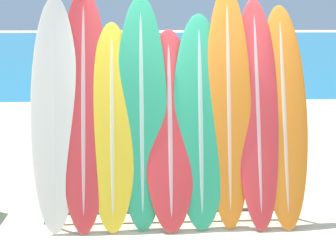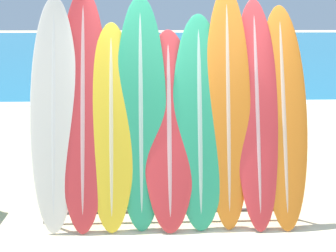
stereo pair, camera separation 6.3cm
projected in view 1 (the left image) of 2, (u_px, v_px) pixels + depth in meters
ground_plane at (206, 239)px, 4.83m from camera, size 160.00×160.00×0.00m
ocean_water at (150, 44)px, 40.93m from camera, size 120.00×60.00×0.01m
surfboard_rack at (172, 180)px, 5.14m from camera, size 2.84×0.04×0.89m
surfboard_slot_0 at (55, 113)px, 4.97m from camera, size 0.51×0.78×2.47m
surfboard_slot_1 at (84, 109)px, 5.00m from camera, size 0.54×0.88×2.56m
surfboard_slot_2 at (112, 126)px, 4.99m from camera, size 0.51×0.74×2.19m
surfboard_slot_3 at (142, 112)px, 5.01m from camera, size 0.55×0.71×2.47m
surfboard_slot_4 at (170, 129)px, 5.03m from camera, size 0.58×0.79×2.11m
surfboard_slot_5 at (200, 121)px, 5.04m from camera, size 0.59×0.72×2.28m
surfboard_slot_6 at (228, 107)px, 5.06m from camera, size 0.50×0.75×2.57m
surfboard_slot_7 at (257, 112)px, 5.10m from camera, size 0.49×0.91×2.45m
surfboard_slot_8 at (284, 115)px, 5.12m from camera, size 0.53×0.88×2.38m
person_near_water at (69, 93)px, 8.45m from camera, size 0.27×0.22×1.63m
person_mid_beach at (260, 77)px, 10.70m from camera, size 0.27×0.22×1.64m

